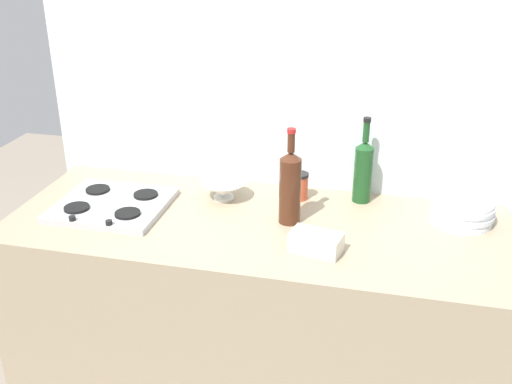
# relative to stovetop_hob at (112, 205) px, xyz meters

# --- Properties ---
(counter_block) EXTENTS (1.80, 0.70, 0.90)m
(counter_block) POSITION_rel_stovetop_hob_xyz_m (0.55, 0.01, -0.46)
(counter_block) COLOR tan
(counter_block) RESTS_ON ground
(backsplash_panel) EXTENTS (1.90, 0.06, 2.60)m
(backsplash_panel) POSITION_rel_stovetop_hob_xyz_m (0.55, 0.39, 0.38)
(backsplash_panel) COLOR silver
(backsplash_panel) RESTS_ON ground
(stovetop_hob) EXTENTS (0.40, 0.37, 0.04)m
(stovetop_hob) POSITION_rel_stovetop_hob_xyz_m (0.00, 0.00, 0.00)
(stovetop_hob) COLOR #B2B2B7
(stovetop_hob) RESTS_ON counter_block
(plate_stack) EXTENTS (0.23, 0.22, 0.09)m
(plate_stack) POSITION_rel_stovetop_hob_xyz_m (1.27, 0.19, 0.03)
(plate_stack) COLOR white
(plate_stack) RESTS_ON counter_block
(wine_bottle_leftmost) EXTENTS (0.07, 0.07, 0.33)m
(wine_bottle_leftmost) POSITION_rel_stovetop_hob_xyz_m (0.91, 0.28, 0.11)
(wine_bottle_leftmost) COLOR #19471E
(wine_bottle_leftmost) RESTS_ON counter_block
(wine_bottle_mid_left) EXTENTS (0.08, 0.08, 0.35)m
(wine_bottle_mid_left) POSITION_rel_stovetop_hob_xyz_m (0.67, 0.04, 0.13)
(wine_bottle_mid_left) COLOR #472314
(wine_bottle_mid_left) RESTS_ON counter_block
(mixing_bowl) EXTENTS (0.18, 0.18, 0.07)m
(mixing_bowl) POSITION_rel_stovetop_hob_xyz_m (0.38, 0.18, 0.03)
(mixing_bowl) COLOR white
(mixing_bowl) RESTS_ON counter_block
(butter_dish) EXTENTS (0.18, 0.13, 0.06)m
(butter_dish) POSITION_rel_stovetop_hob_xyz_m (0.79, -0.14, 0.02)
(butter_dish) COLOR silver
(butter_dish) RESTS_ON counter_block
(condiment_jar_front) EXTENTS (0.07, 0.07, 0.11)m
(condiment_jar_front) POSITION_rel_stovetop_hob_xyz_m (0.67, 0.25, 0.04)
(condiment_jar_front) COLOR #C64C2D
(condiment_jar_front) RESTS_ON counter_block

